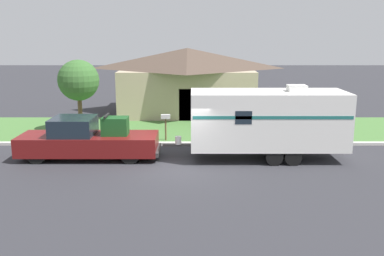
# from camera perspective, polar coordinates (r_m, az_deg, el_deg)

# --- Properties ---
(ground_plane) EXTENTS (120.00, 120.00, 0.00)m
(ground_plane) POSITION_cam_1_polar(r_m,az_deg,el_deg) (18.18, -1.31, -5.27)
(ground_plane) COLOR #2D2D33
(curb_strip) EXTENTS (80.00, 0.30, 0.14)m
(curb_strip) POSITION_cam_1_polar(r_m,az_deg,el_deg) (21.76, -1.05, -2.08)
(curb_strip) COLOR beige
(curb_strip) RESTS_ON ground_plane
(lawn_strip) EXTENTS (80.00, 7.00, 0.03)m
(lawn_strip) POSITION_cam_1_polar(r_m,az_deg,el_deg) (25.32, -0.88, -0.13)
(lawn_strip) COLOR #477538
(lawn_strip) RESTS_ON ground_plane
(house_across_street) EXTENTS (9.78, 7.37, 4.56)m
(house_across_street) POSITION_cam_1_polar(r_m,az_deg,el_deg) (30.62, -0.44, 6.51)
(house_across_street) COLOR tan
(house_across_street) RESTS_ON ground_plane
(pickup_truck) EXTENTS (6.29, 2.03, 2.01)m
(pickup_truck) POSITION_cam_1_polar(r_m,az_deg,el_deg) (19.85, -13.56, -1.55)
(pickup_truck) COLOR black
(pickup_truck) RESTS_ON ground_plane
(travel_trailer) EXTENTS (8.14, 2.50, 3.33)m
(travel_trailer) POSITION_cam_1_polar(r_m,az_deg,el_deg) (19.37, 10.27, 1.12)
(travel_trailer) COLOR black
(travel_trailer) RESTS_ON ground_plane
(mailbox) EXTENTS (0.48, 0.20, 1.41)m
(mailbox) POSITION_cam_1_polar(r_m,az_deg,el_deg) (22.41, -3.35, 0.98)
(mailbox) COLOR brown
(mailbox) RESTS_ON ground_plane
(tree_in_yard) EXTENTS (2.31, 2.31, 4.13)m
(tree_in_yard) POSITION_cam_1_polar(r_m,az_deg,el_deg) (25.04, -14.70, 6.15)
(tree_in_yard) COLOR brown
(tree_in_yard) RESTS_ON ground_plane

